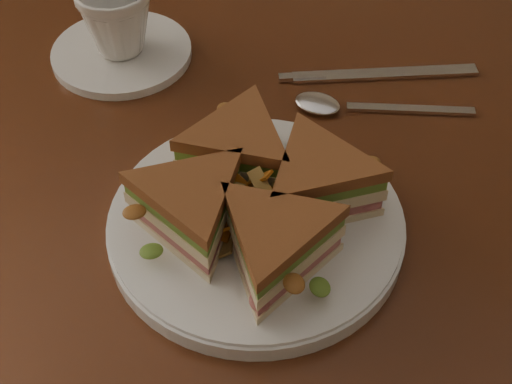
% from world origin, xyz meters
% --- Properties ---
extents(table, '(1.20, 0.80, 0.75)m').
position_xyz_m(table, '(0.00, 0.00, 0.65)').
color(table, '#37180C').
rests_on(table, ground).
extents(plate, '(0.26, 0.26, 0.02)m').
position_xyz_m(plate, '(0.05, -0.07, 0.76)').
color(plate, white).
rests_on(plate, table).
extents(sandwich_wedges, '(0.25, 0.25, 0.06)m').
position_xyz_m(sandwich_wedges, '(0.05, -0.07, 0.80)').
color(sandwich_wedges, beige).
rests_on(sandwich_wedges, plate).
extents(crisps_mound, '(0.09, 0.09, 0.05)m').
position_xyz_m(crisps_mound, '(0.05, -0.07, 0.79)').
color(crisps_mound, '#CA6C19').
rests_on(crisps_mound, plate).
extents(spoon, '(0.17, 0.08, 0.01)m').
position_xyz_m(spoon, '(0.06, 0.11, 0.75)').
color(spoon, silver).
rests_on(spoon, table).
extents(knife, '(0.19, 0.12, 0.00)m').
position_xyz_m(knife, '(0.07, 0.18, 0.75)').
color(knife, silver).
rests_on(knife, table).
extents(saucer, '(0.15, 0.15, 0.01)m').
position_xyz_m(saucer, '(-0.19, 0.10, 0.76)').
color(saucer, white).
rests_on(saucer, table).
extents(coffee_cup, '(0.10, 0.10, 0.07)m').
position_xyz_m(coffee_cup, '(-0.19, 0.10, 0.80)').
color(coffee_cup, white).
rests_on(coffee_cup, saucer).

